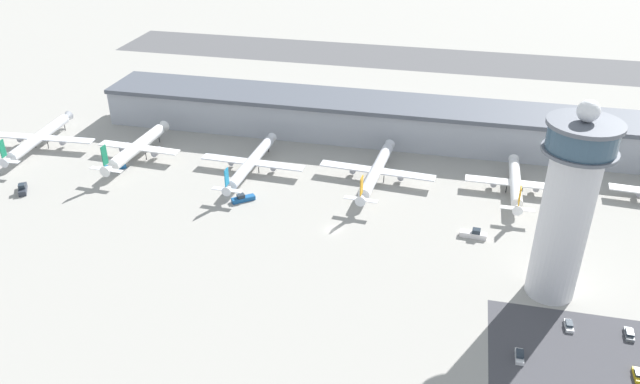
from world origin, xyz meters
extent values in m
plane|color=#9E9B93|center=(0.00, 0.00, 0.00)|extent=(1000.00, 1000.00, 0.00)
cube|color=#A3A8B2|center=(0.00, 70.00, 6.86)|extent=(211.95, 22.00, 13.72)
cube|color=#4C515B|center=(0.00, 70.00, 14.52)|extent=(211.95, 25.00, 1.60)
cube|color=#515154|center=(0.00, 179.11, 0.00)|extent=(317.93, 44.00, 0.01)
cylinder|color=silver|center=(60.34, -16.43, 19.81)|extent=(12.05, 12.05, 39.63)
cylinder|color=#565B66|center=(60.34, -16.43, 40.03)|extent=(17.02, 17.02, 0.80)
cylinder|color=#334C60|center=(60.34, -16.43, 43.31)|extent=(15.66, 15.66, 5.76)
cylinder|color=#565B66|center=(60.34, -16.43, 46.69)|extent=(17.02, 17.02, 1.00)
sphere|color=white|center=(60.34, -16.43, 49.72)|extent=(5.05, 5.05, 5.05)
cube|color=#424247|center=(77.06, -43.47, 0.00)|extent=(64.00, 40.00, 0.01)
cylinder|color=silver|center=(-119.94, 31.93, 4.66)|extent=(6.16, 36.74, 3.80)
cone|color=silver|center=(-121.23, 51.88, 4.66)|extent=(4.02, 3.66, 3.80)
cone|color=silver|center=(-118.61, 11.41, 4.66)|extent=(3.71, 4.77, 3.42)
cube|color=silver|center=(-119.99, 32.66, 3.99)|extent=(41.90, 7.08, 0.44)
cylinder|color=#A8A8B2|center=(-128.79, 33.09, 2.84)|extent=(2.36, 4.31, 2.09)
cylinder|color=#A8A8B2|center=(-111.31, 34.22, 2.84)|extent=(2.36, 4.31, 2.09)
cube|color=#14704C|center=(-118.55, 10.49, 9.60)|extent=(0.48, 2.81, 6.08)
cube|color=silver|center=(-118.53, 10.10, 5.04)|extent=(10.75, 2.68, 0.24)
cylinder|color=black|center=(-121.04, 48.98, 1.38)|extent=(0.28, 0.28, 2.75)
cylinder|color=black|center=(-117.28, 32.03, 1.38)|extent=(0.28, 0.28, 2.75)
cylinder|color=black|center=(-122.59, 31.69, 1.38)|extent=(0.28, 0.28, 2.75)
cylinder|color=white|center=(-79.51, 31.83, 4.89)|extent=(5.97, 32.57, 4.25)
cone|color=white|center=(-78.55, 49.91, 4.89)|extent=(4.45, 4.04, 4.25)
cone|color=white|center=(-80.51, 13.11, 4.89)|extent=(4.09, 5.29, 3.82)
cube|color=white|center=(-79.48, 32.47, 4.15)|extent=(31.46, 6.06, 0.44)
cylinder|color=#A8A8B2|center=(-85.98, 33.82, 2.86)|extent=(2.58, 4.79, 2.34)
cylinder|color=#A8A8B2|center=(-72.87, 33.12, 2.86)|extent=(2.58, 4.79, 2.34)
cube|color=#14704C|center=(-80.56, 12.09, 10.42)|extent=(0.45, 2.81, 6.80)
cube|color=white|center=(-80.58, 11.69, 5.32)|extent=(11.99, 2.63, 0.24)
cylinder|color=black|center=(-78.71, 46.80, 1.38)|extent=(0.28, 0.28, 2.77)
cylinder|color=black|center=(-76.55, 31.51, 1.38)|extent=(0.28, 0.28, 2.77)
cylinder|color=black|center=(-82.49, 31.83, 1.38)|extent=(0.28, 0.28, 2.77)
cylinder|color=silver|center=(-35.57, 30.72, 4.14)|extent=(5.16, 37.04, 3.58)
cone|color=silver|center=(-34.70, 50.77, 4.14)|extent=(3.72, 3.37, 3.58)
cone|color=silver|center=(-36.45, 10.13, 4.14)|extent=(3.40, 4.43, 3.22)
cube|color=silver|center=(-35.53, 31.46, 3.51)|extent=(37.63, 6.00, 0.44)
cylinder|color=#A8A8B2|center=(-43.35, 32.80, 2.43)|extent=(2.14, 4.02, 1.97)
cylinder|color=#A8A8B2|center=(-27.63, 32.12, 2.43)|extent=(2.14, 4.02, 1.97)
cube|color=#197FB2|center=(-36.49, 9.27, 8.79)|extent=(0.42, 2.81, 5.73)
cube|color=silver|center=(-36.50, 8.88, 4.50)|extent=(10.10, 2.43, 0.24)
cylinder|color=black|center=(-34.83, 47.97, 1.17)|extent=(0.28, 0.28, 2.35)
cylinder|color=black|center=(-33.06, 30.55, 1.17)|extent=(0.28, 0.28, 2.35)
cylinder|color=black|center=(-38.07, 30.77, 1.17)|extent=(0.28, 0.28, 2.35)
cylinder|color=silver|center=(8.02, 33.74, 4.42)|extent=(6.65, 36.86, 3.82)
cone|color=silver|center=(9.58, 53.73, 4.42)|extent=(4.07, 3.72, 3.82)
cone|color=silver|center=(6.42, 13.17, 4.42)|extent=(3.78, 4.83, 3.44)
cube|color=silver|center=(8.08, 34.47, 3.75)|extent=(40.08, 7.48, 0.44)
cylinder|color=#A8A8B2|center=(-0.19, 36.11, 2.60)|extent=(2.42, 4.35, 2.10)
cylinder|color=#A8A8B2|center=(16.50, 34.82, 2.60)|extent=(2.42, 4.35, 2.10)
cube|color=orange|center=(6.35, 12.26, 9.38)|extent=(0.52, 2.81, 6.11)
cube|color=silver|center=(6.32, 11.86, 4.80)|extent=(10.81, 2.82, 0.24)
cylinder|color=black|center=(9.35, 50.82, 1.25)|extent=(0.28, 0.28, 2.51)
cylinder|color=black|center=(10.68, 33.46, 1.25)|extent=(0.28, 0.28, 2.51)
cylinder|color=black|center=(5.35, 33.88, 1.25)|extent=(0.28, 0.28, 2.51)
cylinder|color=white|center=(53.70, 35.64, 4.10)|extent=(3.85, 29.58, 3.58)
cone|color=white|center=(53.84, 52.03, 4.10)|extent=(3.61, 3.26, 3.58)
cone|color=white|center=(53.55, 18.72, 4.10)|extent=(3.26, 4.33, 3.23)
cube|color=white|center=(53.70, 36.23, 3.48)|extent=(32.25, 4.69, 0.44)
cylinder|color=#A8A8B2|center=(46.95, 37.29, 2.39)|extent=(2.01, 3.96, 1.97)
cylinder|color=#A8A8B2|center=(60.48, 37.17, 2.39)|extent=(2.01, 3.96, 1.97)
cube|color=orange|center=(53.54, 17.86, 8.76)|extent=(0.32, 2.80, 5.73)
cube|color=white|center=(53.54, 17.46, 4.46)|extent=(10.05, 2.09, 0.24)
cylinder|color=black|center=(53.82, 49.22, 1.16)|extent=(0.28, 0.28, 2.31)
cylinder|color=black|center=(56.21, 35.41, 1.16)|extent=(0.28, 0.28, 2.31)
cylinder|color=black|center=(51.19, 35.46, 1.16)|extent=(0.28, 0.28, 2.31)
cylinder|color=#A8A8B2|center=(92.82, 40.81, 2.55)|extent=(2.26, 4.07, 1.97)
cube|color=black|center=(-83.73, 22.04, 0.06)|extent=(6.09, 5.47, 0.12)
cube|color=#195699|center=(-83.73, 22.04, 0.83)|extent=(7.04, 6.25, 1.65)
cube|color=#232D38|center=(-83.17, 22.48, 2.33)|extent=(2.95, 2.93, 1.35)
cube|color=black|center=(-105.31, 0.02, 0.06)|extent=(5.16, 6.34, 0.12)
cube|color=#2D333D|center=(-105.31, 0.02, 0.86)|extent=(5.87, 7.37, 1.73)
cube|color=#232D38|center=(-104.92, -0.59, 2.43)|extent=(2.89, 2.93, 1.41)
cube|color=black|center=(-31.88, 10.60, 0.06)|extent=(6.34, 5.65, 0.12)
cube|color=#195699|center=(-31.88, 10.60, 0.71)|extent=(7.35, 6.48, 1.42)
cube|color=#232D38|center=(-32.48, 10.13, 2.00)|extent=(3.01, 2.96, 1.16)
cube|color=black|center=(40.95, 5.51, 0.06)|extent=(6.66, 2.58, 0.12)
cube|color=silver|center=(40.95, 5.51, 0.78)|extent=(7.91, 2.75, 1.55)
cube|color=#232D38|center=(41.72, 5.46, 2.19)|extent=(2.46, 2.12, 1.27)
cube|color=black|center=(63.80, -29.69, 0.06)|extent=(1.81, 3.72, 0.12)
cube|color=silver|center=(63.80, -29.69, 0.39)|extent=(1.91, 4.42, 0.78)
cube|color=#232D38|center=(63.80, -29.58, 1.10)|extent=(1.62, 2.45, 0.64)
cube|color=black|center=(51.82, -42.99, 0.06)|extent=(1.75, 3.99, 0.12)
cube|color=silver|center=(51.82, -42.99, 0.43)|extent=(1.82, 4.75, 0.86)
cube|color=#232D38|center=(51.82, -42.87, 1.21)|extent=(1.60, 2.61, 0.70)
cube|color=black|center=(77.24, -29.66, 0.06)|extent=(1.98, 4.00, 0.12)
cube|color=slate|center=(77.24, -29.66, 0.41)|extent=(2.09, 4.74, 0.81)
cube|color=#232D38|center=(77.24, -29.77, 1.14)|extent=(1.76, 2.64, 0.66)
cube|color=black|center=(76.61, -43.12, 0.06)|extent=(1.83, 3.79, 0.12)
cube|color=gold|center=(76.61, -43.12, 0.42)|extent=(1.91, 4.51, 0.83)
cube|color=#232D38|center=(76.61, -43.01, 1.17)|extent=(1.67, 2.49, 0.68)
camera|label=1|loc=(31.62, -154.50, 100.39)|focal=35.00mm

